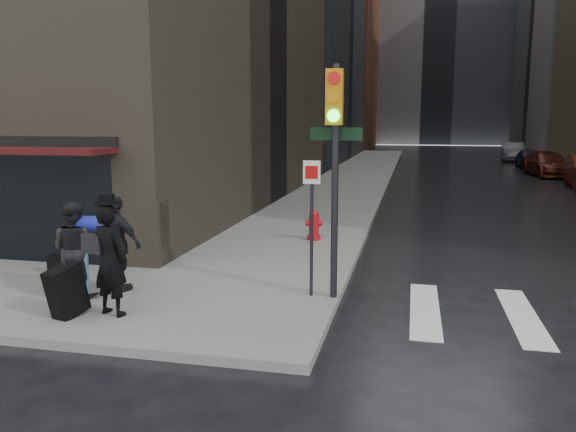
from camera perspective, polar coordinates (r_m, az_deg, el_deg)
name	(u,v)px	position (r m, az deg, el deg)	size (l,w,h in m)	color
ground	(216,313)	(9.82, -7.35, -9.79)	(140.00, 140.00, 0.00)	black
sidewalk_left	(361,172)	(35.98, 7.45, 4.48)	(4.00, 50.00, 0.15)	slate
bldg_left_far	(285,42)	(73.18, -0.33, 17.28)	(22.00, 20.00, 26.00)	brown
bldg_distant	(438,31)	(87.67, 15.01, 17.67)	(40.00, 12.00, 32.00)	slate
man_overcoat	(101,264)	(9.47, -18.47, -4.67)	(1.25, 0.95, 2.01)	black
man_jeans	(75,249)	(10.66, -20.84, -3.14)	(1.22, 0.72, 1.72)	black
man_greycoat	(117,244)	(10.71, -16.98, -2.74)	(1.10, 0.64, 1.77)	black
traffic_light	(333,150)	(9.60, 4.56, 6.66)	(1.01, 0.45, 4.05)	black
fire_hydrant	(314,226)	(14.81, 2.65, -1.04)	(0.46, 0.36, 0.81)	#B70B15
parked_car_3	(548,164)	(36.97, 24.89, 4.80)	(2.00, 4.91, 1.43)	#42150D
parked_car_4	(530,158)	(43.32, 23.34, 5.43)	(1.59, 3.96, 1.35)	black
parked_car_5	(513,152)	(49.65, 21.86, 6.08)	(1.64, 4.70, 1.55)	#47474C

